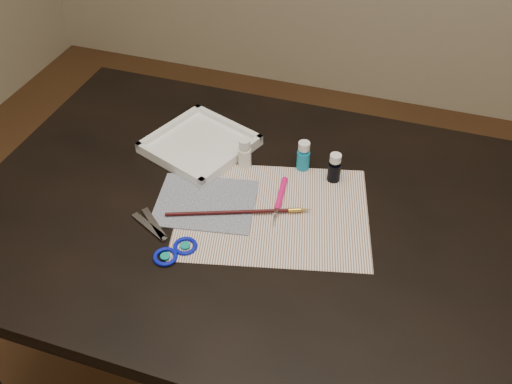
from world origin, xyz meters
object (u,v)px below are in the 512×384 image
(paper, at_px, (273,213))
(palette_tray, at_px, (200,144))
(paint_bottle_cyan, at_px, (303,156))
(canvas, at_px, (206,203))
(paint_bottle_white, at_px, (245,153))
(scissors, at_px, (157,236))
(paint_bottle_navy, at_px, (334,168))

(paper, height_order, palette_tray, palette_tray)
(paper, bearing_deg, paint_bottle_cyan, 82.39)
(canvas, relative_size, paint_bottle_white, 2.87)
(paper, distance_m, paint_bottle_white, 0.18)
(canvas, xyz_separation_m, palette_tray, (-0.09, 0.19, 0.01))
(paper, distance_m, palette_tray, 0.30)
(canvas, distance_m, scissors, 0.14)
(canvas, distance_m, paint_bottle_cyan, 0.26)
(paper, height_order, paint_bottle_navy, paint_bottle_navy)
(paint_bottle_cyan, relative_size, palette_tray, 0.34)
(canvas, relative_size, paint_bottle_navy, 2.96)
(paint_bottle_navy, bearing_deg, paint_bottle_cyan, 166.42)
(canvas, bearing_deg, paint_bottle_navy, 34.00)
(palette_tray, bearing_deg, scissors, -84.10)
(paper, xyz_separation_m, paint_bottle_cyan, (0.02, 0.17, 0.04))
(canvas, distance_m, paint_bottle_white, 0.17)
(paint_bottle_white, xyz_separation_m, palette_tray, (-0.13, 0.03, -0.03))
(canvas, height_order, paint_bottle_cyan, paint_bottle_cyan)
(canvas, xyz_separation_m, paint_bottle_cyan, (0.18, 0.19, 0.04))
(paint_bottle_white, relative_size, paint_bottle_navy, 1.03)
(paper, relative_size, paint_bottle_navy, 5.65)
(paint_bottle_white, distance_m, paint_bottle_cyan, 0.14)
(paper, distance_m, paint_bottle_cyan, 0.18)
(palette_tray, bearing_deg, paint_bottle_cyan, 1.08)
(paint_bottle_cyan, height_order, palette_tray, paint_bottle_cyan)
(scissors, bearing_deg, paint_bottle_white, -81.98)
(paper, bearing_deg, scissors, -144.71)
(paper, height_order, canvas, canvas)
(scissors, relative_size, palette_tray, 0.87)
(scissors, xyz_separation_m, palette_tray, (-0.03, 0.32, 0.01))
(paper, height_order, scissors, scissors)
(paper, xyz_separation_m, paint_bottle_navy, (0.10, 0.15, 0.04))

